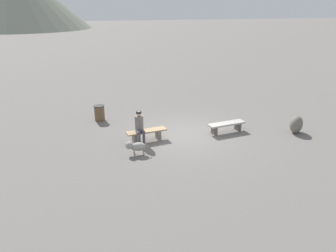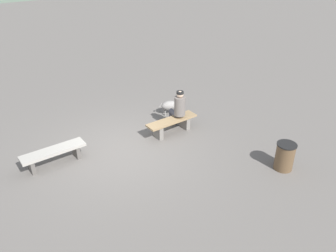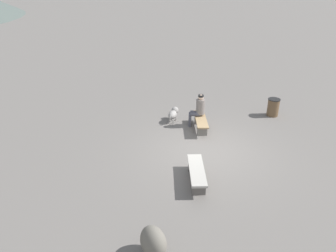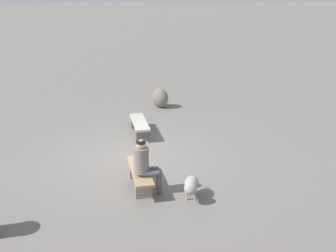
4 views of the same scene
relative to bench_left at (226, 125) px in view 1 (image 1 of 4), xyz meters
The scene contains 7 objects.
ground 1.91m from the bench_left, ahead, with size 210.00×210.00×0.06m, color slate.
bench_left is the anchor object (origin of this frame).
bench_right 3.59m from the bench_left, ahead, with size 1.72×0.63×0.46m.
seated_person 3.92m from the bench_left, ahead, with size 0.35×0.63×1.34m.
dog 4.39m from the bench_left, 14.28° to the left, with size 0.85×0.44×0.53m.
trash_bin 6.12m from the bench_left, 30.69° to the right, with size 0.52×0.52×0.76m.
boulder 3.06m from the bench_left, 163.44° to the left, with size 0.53×0.74×0.77m, color #6B665B.
Camera 1 is at (4.19, 12.04, 5.31)m, focal length 33.64 mm.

